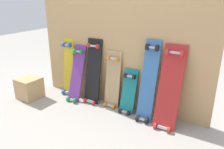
# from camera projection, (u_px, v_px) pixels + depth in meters

# --- Properties ---
(ground_plane) EXTENTS (12.00, 12.00, 0.00)m
(ground_plane) POSITION_uv_depth(u_px,v_px,m) (115.00, 105.00, 2.91)
(ground_plane) COLOR #9E9991
(plywood_wall_panel) EXTENTS (2.30, 0.04, 1.58)m
(plywood_wall_panel) POSITION_uv_depth(u_px,v_px,m) (118.00, 45.00, 2.70)
(plywood_wall_panel) COLOR tan
(plywood_wall_panel) RESTS_ON ground
(skateboard_yellow) EXTENTS (0.17, 0.17, 0.86)m
(skateboard_yellow) POSITION_uv_depth(u_px,v_px,m) (68.00, 69.00, 3.14)
(skateboard_yellow) COLOR gold
(skateboard_yellow) RESTS_ON ground
(skateboard_purple) EXTENTS (0.18, 0.30, 0.80)m
(skateboard_purple) POSITION_uv_depth(u_px,v_px,m) (76.00, 76.00, 2.98)
(skateboard_purple) COLOR #6B338C
(skateboard_purple) RESTS_ON ground
(skateboard_black) EXTENTS (0.22, 0.22, 0.90)m
(skateboard_black) POSITION_uv_depth(u_px,v_px,m) (93.00, 74.00, 2.90)
(skateboard_black) COLOR black
(skateboard_black) RESTS_ON ground
(skateboard_natural) EXTENTS (0.20, 0.17, 0.78)m
(skateboard_natural) POSITION_uv_depth(u_px,v_px,m) (113.00, 82.00, 2.80)
(skateboard_natural) COLOR tan
(skateboard_natural) RESTS_ON ground
(skateboard_teal) EXTENTS (0.18, 0.22, 0.60)m
(skateboard_teal) POSITION_uv_depth(u_px,v_px,m) (128.00, 94.00, 2.69)
(skateboard_teal) COLOR #197A7F
(skateboard_teal) RESTS_ON ground
(skateboard_blue) EXTENTS (0.18, 0.29, 0.97)m
(skateboard_blue) POSITION_uv_depth(u_px,v_px,m) (148.00, 84.00, 2.48)
(skateboard_blue) COLOR #386BAD
(skateboard_blue) RESTS_ON ground
(skateboard_red) EXTENTS (0.24, 0.32, 0.95)m
(skateboard_red) POSITION_uv_depth(u_px,v_px,m) (169.00, 91.00, 2.35)
(skateboard_red) COLOR #B22626
(skateboard_red) RESTS_ON ground
(wooden_crate) EXTENTS (0.30, 0.30, 0.29)m
(wooden_crate) POSITION_uv_depth(u_px,v_px,m) (29.00, 88.00, 3.07)
(wooden_crate) COLOR tan
(wooden_crate) RESTS_ON ground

